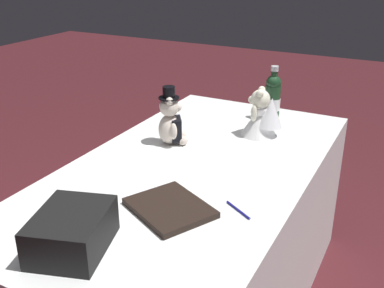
# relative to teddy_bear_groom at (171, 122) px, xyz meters

# --- Properties ---
(reception_table) EXTENTS (1.79, 0.95, 0.77)m
(reception_table) POSITION_rel_teddy_bear_groom_xyz_m (0.17, 0.20, -0.49)
(reception_table) COLOR white
(reception_table) RESTS_ON ground_plane
(teddy_bear_groom) EXTENTS (0.14, 0.14, 0.27)m
(teddy_bear_groom) POSITION_rel_teddy_bear_groom_xyz_m (0.00, 0.00, 0.00)
(teddy_bear_groom) COLOR beige
(teddy_bear_groom) RESTS_ON reception_table
(teddy_bear_bride) EXTENTS (0.18, 0.22, 0.24)m
(teddy_bear_bride) POSITION_rel_teddy_bear_groom_xyz_m (-0.29, 0.34, -0.00)
(teddy_bear_bride) COLOR white
(teddy_bear_bride) RESTS_ON reception_table
(champagne_bottle) EXTENTS (0.08, 0.08, 0.29)m
(champagne_bottle) POSITION_rel_teddy_bear_groom_xyz_m (-0.54, 0.31, 0.02)
(champagne_bottle) COLOR #1C3E24
(champagne_bottle) RESTS_ON reception_table
(signing_pen) EXTENTS (0.08, 0.12, 0.01)m
(signing_pen) POSITION_rel_teddy_bear_groom_xyz_m (0.42, 0.51, -0.10)
(signing_pen) COLOR navy
(signing_pen) RESTS_ON reception_table
(gift_case_black) EXTENTS (0.31, 0.27, 0.12)m
(gift_case_black) POSITION_rel_teddy_bear_groom_xyz_m (0.85, 0.14, -0.05)
(gift_case_black) COLOR black
(gift_case_black) RESTS_ON reception_table
(guestbook) EXTENTS (0.33, 0.35, 0.02)m
(guestbook) POSITION_rel_teddy_bear_groom_xyz_m (0.53, 0.29, -0.10)
(guestbook) COLOR black
(guestbook) RESTS_ON reception_table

